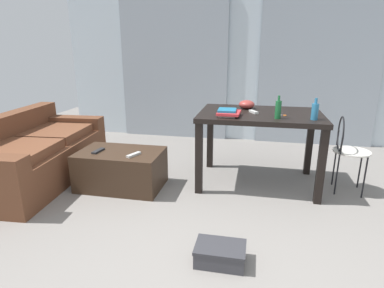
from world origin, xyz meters
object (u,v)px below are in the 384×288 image
Objects in this scene: wire_chair at (346,145)px; shoebox at (220,254)px; craft_table at (260,123)px; tv_remote_on_table at (254,112)px; tv_remote_secondary at (134,155)px; couch at (33,155)px; bottle_far at (278,109)px; book_stack at (228,113)px; coffee_table at (121,169)px; bowl at (247,104)px; bottle_near at (315,111)px; tv_remote_primary at (98,151)px; scissors at (282,115)px.

shoebox is (-1.11, -1.44, -0.43)m from wire_chair.
tv_remote_on_table reaches higher than craft_table.
tv_remote_on_table is 1.32m from tv_remote_secondary.
tv_remote_on_table reaches higher than couch.
book_stack is (-0.48, 0.03, -0.06)m from bottle_far.
coffee_table is 0.31m from tv_remote_secondary.
shoebox is (-0.08, -1.68, -0.78)m from bowl.
craft_table is 7.30× the size of tv_remote_secondary.
coffee_table reaches higher than shoebox.
tv_remote_on_table is (-0.57, 0.21, -0.07)m from bottle_near.
bottle_far is at bearing -71.96° from tv_remote_on_table.
book_stack reaches higher than couch.
book_stack is (1.11, 0.17, 0.63)m from coffee_table.
book_stack is at bearing 16.24° from tv_remote_primary.
couch is at bearing -176.79° from bottle_near.
shoebox is (0.09, -1.24, -0.76)m from book_stack.
bottle_far is 1.51m from shoebox.
couch is 2.77m from scissors.
couch is at bearing 154.96° from shoebox.
bottle_far reaches higher than tv_remote_secondary.
craft_table is (1.44, 0.41, 0.49)m from coffee_table.
shoebox is (-0.45, -1.37, -0.73)m from scissors.
tv_remote_primary is at bearing -3.35° from couch.
book_stack is 1.46m from shoebox.
bottle_near is 1.64m from shoebox.
shoebox is (1.20, -1.06, -0.13)m from coffee_table.
coffee_table is at bearing -169.48° from scissors.
bottle_near reaches higher than bowl.
wire_chair is 4.56× the size of tv_remote_secondary.
bowl is at bearing 69.12° from book_stack.
tv_remote_on_table is (1.36, 0.37, 0.61)m from coffee_table.
craft_table is 0.14m from tv_remote_on_table.
wire_chair is at bearing 52.39° from shoebox.
bottle_near is 0.80m from bowl.
craft_table is 0.30m from bowl.
scissors is 0.64× the size of tv_remote_primary.
tv_remote_primary is at bearing -169.00° from scissors.
bottle_far is at bearing 5.06° from coffee_table.
tv_remote_primary is at bearing -164.32° from craft_table.
coffee_table is 5.04× the size of tv_remote_secondary.
book_stack is at bearing 8.88° from coffee_table.
coffee_table is 1.29m from book_stack.
bottle_near is 1.17× the size of tv_remote_primary.
tv_remote_secondary is at bearing -171.40° from bottle_near.
bottle_far is at bearing -108.30° from scissors.
craft_table is at bearing 44.92° from tv_remote_secondary.
wire_chair is 3.58× the size of bottle_far.
tv_remote_secondary is (1.25, -0.10, 0.12)m from couch.
bottle_far is at bearing -56.18° from bowl.
tv_remote_on_table is at bearing 135.31° from bottle_far.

